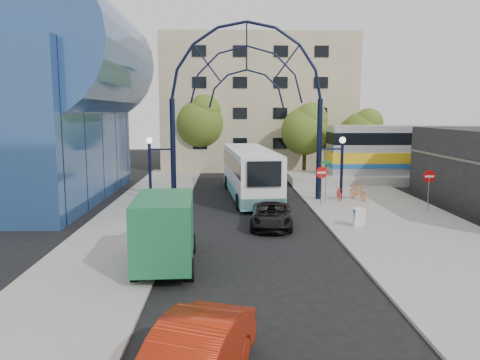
{
  "coord_description": "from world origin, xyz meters",
  "views": [
    {
      "loc": [
        -1.36,
        -17.86,
        6.1
      ],
      "look_at": [
        -0.67,
        6.0,
        2.63
      ],
      "focal_mm": 35.0,
      "sensor_mm": 36.0,
      "label": 1
    }
  ],
  "objects_px": {
    "tree_north_b": "(202,120)",
    "gateway_arch": "(247,75)",
    "tree_north_a": "(306,128)",
    "tree_north_c": "(363,131)",
    "stop_sign": "(322,176)",
    "street_name_sign": "(326,173)",
    "green_truck": "(166,230)",
    "bike_near_a": "(339,193)",
    "bike_near_b": "(358,191)",
    "do_not_enter_sign": "(429,180)",
    "black_suv": "(271,215)",
    "sandwich_board": "(359,215)",
    "city_bus": "(250,172)",
    "train_car": "(473,149)"
  },
  "relations": [
    {
      "from": "tree_north_b",
      "to": "gateway_arch",
      "type": "bearing_deg",
      "value": -76.32
    },
    {
      "from": "tree_north_a",
      "to": "tree_north_c",
      "type": "xyz_separation_m",
      "value": [
        6.0,
        2.0,
        -0.33
      ]
    },
    {
      "from": "stop_sign",
      "to": "street_name_sign",
      "type": "relative_size",
      "value": 0.89
    },
    {
      "from": "green_truck",
      "to": "bike_near_a",
      "type": "xyz_separation_m",
      "value": [
        10.16,
        13.31,
        -0.87
      ]
    },
    {
      "from": "gateway_arch",
      "to": "green_truck",
      "type": "relative_size",
      "value": 2.31
    },
    {
      "from": "street_name_sign",
      "to": "bike_near_b",
      "type": "relative_size",
      "value": 1.5
    },
    {
      "from": "tree_north_c",
      "to": "gateway_arch",
      "type": "bearing_deg",
      "value": -131.04
    },
    {
      "from": "do_not_enter_sign",
      "to": "tree_north_b",
      "type": "bearing_deg",
      "value": 126.74
    },
    {
      "from": "tree_north_b",
      "to": "green_truck",
      "type": "bearing_deg",
      "value": -89.82
    },
    {
      "from": "tree_north_a",
      "to": "black_suv",
      "type": "distance_m",
      "value": 20.4
    },
    {
      "from": "gateway_arch",
      "to": "street_name_sign",
      "type": "height_order",
      "value": "gateway_arch"
    },
    {
      "from": "sandwich_board",
      "to": "city_bus",
      "type": "height_order",
      "value": "city_bus"
    },
    {
      "from": "do_not_enter_sign",
      "to": "tree_north_a",
      "type": "relative_size",
      "value": 0.35
    },
    {
      "from": "gateway_arch",
      "to": "city_bus",
      "type": "bearing_deg",
      "value": 79.26
    },
    {
      "from": "tree_north_b",
      "to": "sandwich_board",
      "type": "bearing_deg",
      "value": -68.41
    },
    {
      "from": "stop_sign",
      "to": "street_name_sign",
      "type": "height_order",
      "value": "street_name_sign"
    },
    {
      "from": "street_name_sign",
      "to": "bike_near_b",
      "type": "height_order",
      "value": "street_name_sign"
    },
    {
      "from": "gateway_arch",
      "to": "bike_near_a",
      "type": "relative_size",
      "value": 7.65
    },
    {
      "from": "gateway_arch",
      "to": "train_car",
      "type": "relative_size",
      "value": 0.54
    },
    {
      "from": "city_bus",
      "to": "black_suv",
      "type": "bearing_deg",
      "value": -90.48
    },
    {
      "from": "tree_north_b",
      "to": "tree_north_c",
      "type": "bearing_deg",
      "value": -7.12
    },
    {
      "from": "do_not_enter_sign",
      "to": "sandwich_board",
      "type": "xyz_separation_m",
      "value": [
        -5.4,
        -4.02,
        -1.23
      ]
    },
    {
      "from": "bike_near_a",
      "to": "train_car",
      "type": "bearing_deg",
      "value": 36.86
    },
    {
      "from": "tree_north_a",
      "to": "black_suv",
      "type": "xyz_separation_m",
      "value": [
        -5.09,
        -19.35,
        -3.96
      ]
    },
    {
      "from": "stop_sign",
      "to": "train_car",
      "type": "bearing_deg",
      "value": 33.34
    },
    {
      "from": "stop_sign",
      "to": "street_name_sign",
      "type": "distance_m",
      "value": 0.74
    },
    {
      "from": "do_not_enter_sign",
      "to": "tree_north_a",
      "type": "height_order",
      "value": "tree_north_a"
    },
    {
      "from": "green_truck",
      "to": "city_bus",
      "type": "bearing_deg",
      "value": 72.15
    },
    {
      "from": "train_car",
      "to": "tree_north_b",
      "type": "xyz_separation_m",
      "value": [
        -23.88,
        7.93,
        2.37
      ]
    },
    {
      "from": "black_suv",
      "to": "bike_near_b",
      "type": "xyz_separation_m",
      "value": [
        6.68,
        7.09,
        0.03
      ]
    },
    {
      "from": "stop_sign",
      "to": "tree_north_c",
      "type": "xyz_separation_m",
      "value": [
        7.32,
        15.93,
        2.28
      ]
    },
    {
      "from": "do_not_enter_sign",
      "to": "green_truck",
      "type": "bearing_deg",
      "value": -146.72
    },
    {
      "from": "tree_north_b",
      "to": "green_truck",
      "type": "height_order",
      "value": "tree_north_b"
    },
    {
      "from": "sandwich_board",
      "to": "tree_north_b",
      "type": "xyz_separation_m",
      "value": [
        -9.48,
        23.95,
        4.52
      ]
    },
    {
      "from": "street_name_sign",
      "to": "tree_north_a",
      "type": "distance_m",
      "value": 13.59
    },
    {
      "from": "tree_north_b",
      "to": "tree_north_c",
      "type": "height_order",
      "value": "tree_north_b"
    },
    {
      "from": "street_name_sign",
      "to": "tree_north_b",
      "type": "height_order",
      "value": "tree_north_b"
    },
    {
      "from": "green_truck",
      "to": "bike_near_b",
      "type": "bearing_deg",
      "value": 46.38
    },
    {
      "from": "street_name_sign",
      "to": "tree_north_c",
      "type": "distance_m",
      "value": 16.95
    },
    {
      "from": "gateway_arch",
      "to": "tree_north_b",
      "type": "distance_m",
      "value": 16.72
    },
    {
      "from": "tree_north_c",
      "to": "bike_near_b",
      "type": "height_order",
      "value": "tree_north_c"
    },
    {
      "from": "bike_near_b",
      "to": "train_car",
      "type": "bearing_deg",
      "value": 12.48
    },
    {
      "from": "black_suv",
      "to": "bike_near_b",
      "type": "relative_size",
      "value": 2.5
    },
    {
      "from": "do_not_enter_sign",
      "to": "city_bus",
      "type": "xyz_separation_m",
      "value": [
        -10.67,
        5.72,
        -0.16
      ]
    },
    {
      "from": "do_not_enter_sign",
      "to": "bike_near_a",
      "type": "relative_size",
      "value": 1.39
    },
    {
      "from": "green_truck",
      "to": "bike_near_b",
      "type": "distance_m",
      "value": 17.65
    },
    {
      "from": "stop_sign",
      "to": "tree_north_a",
      "type": "relative_size",
      "value": 0.36
    },
    {
      "from": "tree_north_a",
      "to": "tree_north_b",
      "type": "height_order",
      "value": "tree_north_b"
    },
    {
      "from": "tree_north_a",
      "to": "tree_north_b",
      "type": "relative_size",
      "value": 0.88
    },
    {
      "from": "train_car",
      "to": "bike_near_a",
      "type": "xyz_separation_m",
      "value": [
        -13.62,
        -8.39,
        -2.31
      ]
    }
  ]
}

